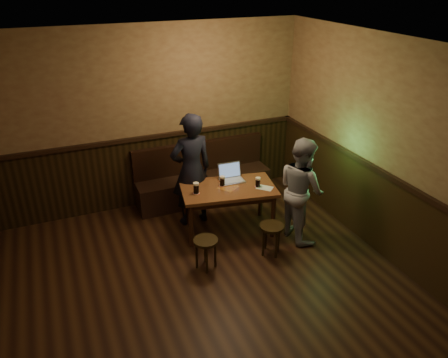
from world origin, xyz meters
TOP-DOWN VIEW (x-y plane):
  - room at (0.00, 0.22)m, footprint 5.04×6.04m
  - bench at (0.80, 2.75)m, footprint 2.20×0.50m
  - pub_table at (0.80, 1.70)m, footprint 1.43×0.98m
  - stool_left at (0.19, 0.99)m, footprint 0.39×0.39m
  - stool_right at (1.10, 0.95)m, footprint 0.36×0.36m
  - pint_left at (0.33, 1.70)m, footprint 0.10×0.10m
  - pint_mid at (0.74, 1.77)m, footprint 0.10×0.10m
  - pint_right at (1.19, 1.55)m, footprint 0.09×0.09m
  - laptop at (0.93, 1.90)m, footprint 0.35×0.29m
  - menu at (1.27, 1.48)m, footprint 0.26×0.26m
  - person_suit at (0.41, 2.13)m, footprint 0.65×0.45m
  - person_grey at (1.67, 1.19)m, footprint 0.59×0.74m

SIDE VIEW (x-z plane):
  - bench at x=0.80m, z-range -0.16..0.79m
  - stool_left at x=0.19m, z-range 0.13..0.55m
  - stool_right at x=1.10m, z-range 0.13..0.57m
  - pub_table at x=0.80m, z-range 0.26..0.96m
  - menu at x=1.27m, z-range 0.70..0.71m
  - person_grey at x=1.67m, z-range 0.00..1.49m
  - laptop at x=0.93m, z-range 0.64..0.89m
  - pint_right at x=1.19m, z-range 0.70..0.85m
  - pint_mid at x=0.74m, z-range 0.70..0.85m
  - pint_left at x=0.33m, z-range 0.70..0.86m
  - person_suit at x=0.41m, z-range 0.00..1.71m
  - room at x=0.00m, z-range -0.22..2.62m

